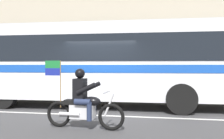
# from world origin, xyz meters

# --- Properties ---
(ground_plane) EXTENTS (60.00, 60.00, 0.00)m
(ground_plane) POSITION_xyz_m (0.00, 0.00, 0.00)
(ground_plane) COLOR #3D3D3F
(sidewalk_curb) EXTENTS (28.00, 3.80, 0.15)m
(sidewalk_curb) POSITION_xyz_m (0.00, 5.10, 0.07)
(sidewalk_curb) COLOR #A39E93
(sidewalk_curb) RESTS_ON ground_plane
(lane_center_stripe) EXTENTS (26.60, 0.14, 0.01)m
(lane_center_stripe) POSITION_xyz_m (0.00, -0.60, 0.00)
(lane_center_stripe) COLOR silver
(lane_center_stripe) RESTS_ON ground_plane
(office_building_facade) EXTENTS (28.00, 0.89, 10.61)m
(office_building_facade) POSITION_xyz_m (0.00, 7.39, 5.31)
(office_building_facade) COLOR #B2A893
(office_building_facade) RESTS_ON ground_plane
(transit_bus) EXTENTS (11.27, 2.89, 3.22)m
(transit_bus) POSITION_xyz_m (-0.30, 1.19, 1.88)
(transit_bus) COLOR silver
(transit_bus) RESTS_ON ground_plane
(motorcycle_with_rider) EXTENTS (2.19, 0.64, 1.78)m
(motorcycle_with_rider) POSITION_xyz_m (0.07, -2.27, 0.67)
(motorcycle_with_rider) COLOR black
(motorcycle_with_rider) RESTS_ON ground_plane
(fire_hydrant) EXTENTS (0.22, 0.30, 0.75)m
(fire_hydrant) POSITION_xyz_m (-2.78, 4.38, 0.52)
(fire_hydrant) COLOR gold
(fire_hydrant) RESTS_ON sidewalk_curb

